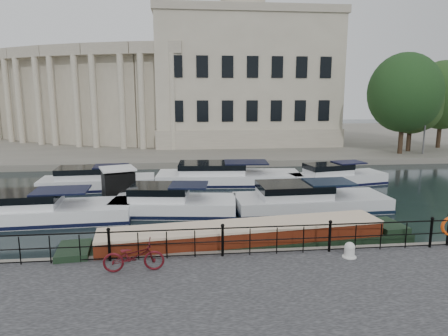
{
  "coord_description": "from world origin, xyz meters",
  "views": [
    {
      "loc": [
        -1.38,
        -15.83,
        6.36
      ],
      "look_at": [
        0.5,
        2.0,
        3.0
      ],
      "focal_mm": 32.0,
      "sensor_mm": 36.0,
      "label": 1
    }
  ],
  "objects_px": {
    "narrowboat": "(244,244)",
    "harbour_hut": "(118,187)",
    "mooring_bollard": "(350,250)",
    "bicycle": "(134,256)"
  },
  "relations": [
    {
      "from": "narrowboat",
      "to": "harbour_hut",
      "type": "bearing_deg",
      "value": 120.5
    },
    {
      "from": "bicycle",
      "to": "narrowboat",
      "type": "xyz_separation_m",
      "value": [
        4.07,
        2.46,
        -0.71
      ]
    },
    {
      "from": "bicycle",
      "to": "narrowboat",
      "type": "height_order",
      "value": "bicycle"
    },
    {
      "from": "narrowboat",
      "to": "harbour_hut",
      "type": "height_order",
      "value": "harbour_hut"
    },
    {
      "from": "mooring_bollard",
      "to": "harbour_hut",
      "type": "xyz_separation_m",
      "value": [
        -9.69,
        10.34,
        0.14
      ]
    },
    {
      "from": "mooring_bollard",
      "to": "narrowboat",
      "type": "xyz_separation_m",
      "value": [
        -3.51,
        2.12,
        -0.45
      ]
    },
    {
      "from": "mooring_bollard",
      "to": "narrowboat",
      "type": "relative_size",
      "value": 0.04
    },
    {
      "from": "bicycle",
      "to": "harbour_hut",
      "type": "bearing_deg",
      "value": 9.06
    },
    {
      "from": "bicycle",
      "to": "harbour_hut",
      "type": "xyz_separation_m",
      "value": [
        -2.11,
        10.68,
        -0.12
      ]
    },
    {
      "from": "narrowboat",
      "to": "mooring_bollard",
      "type": "bearing_deg",
      "value": -37.62
    }
  ]
}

